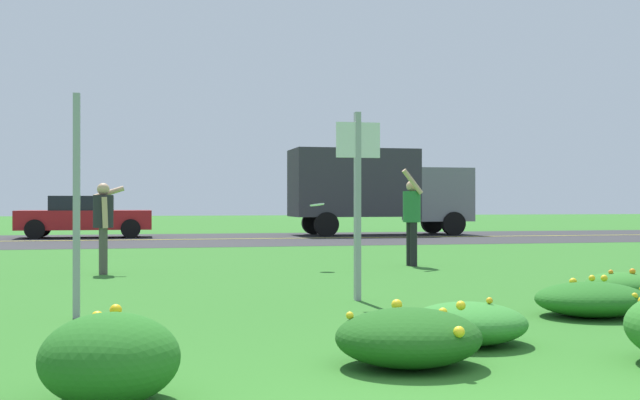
{
  "coord_description": "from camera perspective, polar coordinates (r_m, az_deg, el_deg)",
  "views": [
    {
      "loc": [
        -1.93,
        -3.69,
        1.22
      ],
      "look_at": [
        0.82,
        8.46,
        1.26
      ],
      "focal_mm": 44.7,
      "sensor_mm": 36.0,
      "label": 1
    }
  ],
  "objects": [
    {
      "name": "ground_plane",
      "position": [
        15.3,
        -5.47,
        -4.76
      ],
      "size": [
        120.0,
        120.0,
        0.0
      ],
      "primitive_type": "plane",
      "color": "#2D6B23"
    },
    {
      "name": "daylily_clump_mid_right",
      "position": [
        9.07,
        18.86,
        -6.74
      ],
      "size": [
        1.22,
        1.07,
        0.42
      ],
      "color": "#23661E",
      "rests_on": "ground"
    },
    {
      "name": "daylily_clump_front_center",
      "position": [
        7.06,
        10.55,
        -8.67
      ],
      "size": [
        1.03,
        0.98,
        0.4
      ],
      "color": "#337F2D",
      "rests_on": "ground"
    },
    {
      "name": "person_thrower_dark_shirt",
      "position": [
        14.1,
        -15.24,
        -1.36
      ],
      "size": [
        0.54,
        0.51,
        1.56
      ],
      "color": "#232328",
      "rests_on": "ground"
    },
    {
      "name": "frisbee_white",
      "position": [
        14.55,
        -0.21,
        -0.34
      ],
      "size": [
        0.27,
        0.27,
        0.08
      ],
      "color": "white"
    },
    {
      "name": "sign_post_by_roadside",
      "position": [
        9.92,
        2.71,
        1.03
      ],
      "size": [
        0.56,
        0.1,
        2.35
      ],
      "color": "#93969B",
      "rests_on": "ground"
    },
    {
      "name": "daylily_clump_near_camera",
      "position": [
        6.05,
        6.36,
        -9.74
      ],
      "size": [
        1.1,
        1.0,
        0.47
      ],
      "color": "#1E5619",
      "rests_on": "ground"
    },
    {
      "name": "highway_center_stripe",
      "position": [
        26.66,
        -8.59,
        -2.79
      ],
      "size": [
        120.0,
        0.16,
        0.0
      ],
      "primitive_type": "cube",
      "color": "yellow",
      "rests_on": "ground"
    },
    {
      "name": "daylily_clump_front_right",
      "position": [
        10.52,
        20.69,
        -5.85
      ],
      "size": [
        0.85,
        0.91,
        0.41
      ],
      "color": "#2D7526",
      "rests_on": "ground"
    },
    {
      "name": "person_catcher_green_shirt",
      "position": [
        15.4,
        6.57,
        -1.04
      ],
      "size": [
        0.44,
        0.51,
        1.86
      ],
      "color": "#287038",
      "rests_on": "ground"
    },
    {
      "name": "car_red_center_left",
      "position": [
        28.8,
        -16.51,
        -1.13
      ],
      "size": [
        4.5,
        2.0,
        1.45
      ],
      "color": "maroon",
      "rests_on": "ground"
    },
    {
      "name": "box_truck_gray",
      "position": [
        30.02,
        4.05,
        0.93
      ],
      "size": [
        6.7,
        2.46,
        3.2
      ],
      "color": "slate",
      "rests_on": "ground"
    },
    {
      "name": "daylily_clump_mid_center",
      "position": [
        5.07,
        -14.81,
        -10.9
      ],
      "size": [
        0.85,
        0.93,
        0.56
      ],
      "color": "#23661E",
      "rests_on": "ground"
    },
    {
      "name": "highway_strip",
      "position": [
        26.66,
        -8.59,
        -2.8
      ],
      "size": [
        120.0,
        9.66,
        0.01
      ],
      "primitive_type": "cube",
      "color": "#2D2D30",
      "rests_on": "ground"
    },
    {
      "name": "sign_post_near_path",
      "position": [
        8.79,
        -17.03,
        -0.39
      ],
      "size": [
        0.07,
        0.1,
        2.38
      ],
      "color": "#93969B",
      "rests_on": "ground"
    }
  ]
}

